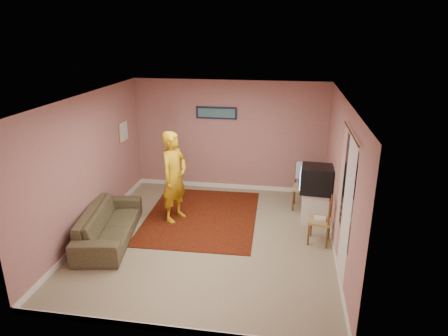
% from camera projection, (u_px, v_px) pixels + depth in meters
% --- Properties ---
extents(ground, '(5.00, 5.00, 0.00)m').
position_uv_depth(ground, '(209.00, 238.00, 7.43)').
color(ground, tan).
rests_on(ground, ground).
extents(wall_back, '(4.50, 0.02, 2.60)m').
position_uv_depth(wall_back, '(229.00, 136.00, 9.33)').
color(wall_back, tan).
rests_on(wall_back, ground).
extents(wall_front, '(4.50, 0.02, 2.60)m').
position_uv_depth(wall_front, '(166.00, 243.00, 4.67)').
color(wall_front, tan).
rests_on(wall_front, ground).
extents(wall_left, '(0.02, 5.00, 2.60)m').
position_uv_depth(wall_left, '(89.00, 165.00, 7.34)').
color(wall_left, tan).
rests_on(wall_left, ground).
extents(wall_right, '(0.02, 5.00, 2.60)m').
position_uv_depth(wall_right, '(340.00, 179.00, 6.66)').
color(wall_right, tan).
rests_on(wall_right, ground).
extents(ceiling, '(4.50, 5.00, 0.02)m').
position_uv_depth(ceiling, '(207.00, 98.00, 6.57)').
color(ceiling, white).
rests_on(ceiling, wall_back).
extents(baseboard_back, '(4.50, 0.02, 0.10)m').
position_uv_depth(baseboard_back, '(229.00, 186.00, 9.73)').
color(baseboard_back, white).
rests_on(baseboard_back, ground).
extents(baseboard_front, '(4.50, 0.02, 0.10)m').
position_uv_depth(baseboard_front, '(171.00, 329.00, 5.09)').
color(baseboard_front, white).
rests_on(baseboard_front, ground).
extents(baseboard_left, '(0.02, 5.00, 0.10)m').
position_uv_depth(baseboard_left, '(96.00, 226.00, 7.75)').
color(baseboard_left, white).
rests_on(baseboard_left, ground).
extents(baseboard_right, '(0.02, 5.00, 0.10)m').
position_uv_depth(baseboard_right, '(333.00, 245.00, 7.07)').
color(baseboard_right, white).
rests_on(baseboard_right, ground).
extents(window, '(0.01, 1.10, 1.50)m').
position_uv_depth(window, '(348.00, 192.00, 5.77)').
color(window, black).
rests_on(window, wall_right).
extents(curtain_sheer, '(0.01, 0.75, 2.10)m').
position_uv_depth(curtain_sheer, '(347.00, 208.00, 5.70)').
color(curtain_sheer, white).
rests_on(curtain_sheer, wall_right).
extents(curtain_floral, '(0.01, 0.35, 2.10)m').
position_uv_depth(curtain_floral, '(340.00, 190.00, 6.35)').
color(curtain_floral, beige).
rests_on(curtain_floral, wall_right).
extents(curtain_rod, '(0.02, 1.40, 0.02)m').
position_uv_depth(curtain_rod, '(351.00, 133.00, 5.49)').
color(curtain_rod, brown).
rests_on(curtain_rod, wall_right).
extents(picture_back, '(0.95, 0.04, 0.28)m').
position_uv_depth(picture_back, '(216.00, 113.00, 9.16)').
color(picture_back, '#141637').
rests_on(picture_back, wall_back).
extents(picture_left, '(0.04, 0.38, 0.42)m').
position_uv_depth(picture_left, '(124.00, 131.00, 8.74)').
color(picture_left, beige).
rests_on(picture_left, wall_left).
extents(area_rug, '(2.30, 2.84, 0.01)m').
position_uv_depth(area_rug, '(202.00, 216.00, 8.25)').
color(area_rug, black).
rests_on(area_rug, ground).
extents(tv_cabinet, '(0.50, 0.46, 0.64)m').
position_uv_depth(tv_cabinet, '(315.00, 206.00, 7.97)').
color(tv_cabinet, white).
rests_on(tv_cabinet, ground).
extents(crt_tv, '(0.66, 0.60, 0.53)m').
position_uv_depth(crt_tv, '(317.00, 179.00, 7.78)').
color(crt_tv, black).
rests_on(crt_tv, tv_cabinet).
extents(chair_a, '(0.49, 0.47, 0.54)m').
position_uv_depth(chair_a, '(304.00, 182.00, 8.45)').
color(chair_a, '#A88351').
rests_on(chair_a, ground).
extents(dvd_player, '(0.35, 0.26, 0.06)m').
position_uv_depth(dvd_player, '(304.00, 185.00, 8.47)').
color(dvd_player, '#B6B5BB').
rests_on(dvd_player, chair_a).
extents(blue_throw, '(0.36, 0.05, 0.38)m').
position_uv_depth(blue_throw, '(304.00, 170.00, 8.56)').
color(blue_throw, '#8CB7E6').
rests_on(blue_throw, chair_a).
extents(chair_b, '(0.45, 0.46, 0.48)m').
position_uv_depth(chair_b, '(320.00, 215.00, 7.10)').
color(chair_b, '#A88351').
rests_on(chair_b, ground).
extents(game_console, '(0.22, 0.16, 0.04)m').
position_uv_depth(game_console, '(320.00, 218.00, 7.12)').
color(game_console, white).
rests_on(game_console, chair_b).
extents(sofa, '(1.15, 2.18, 0.61)m').
position_uv_depth(sofa, '(109.00, 224.00, 7.29)').
color(sofa, brown).
rests_on(sofa, ground).
extents(person, '(0.65, 0.78, 1.84)m').
position_uv_depth(person, '(174.00, 177.00, 7.86)').
color(person, gold).
rests_on(person, ground).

